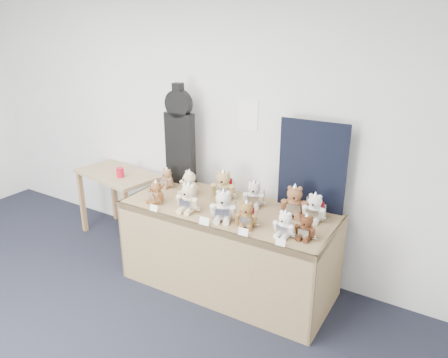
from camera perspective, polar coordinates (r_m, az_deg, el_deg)
The scene contains 22 objects.
room_shell at distance 4.23m, azimuth 3.15°, elevation 8.27°, with size 6.00×6.00×6.00m.
display_table at distance 4.00m, azimuth -0.03°, elevation -6.54°, with size 1.99×0.87×0.82m.
side_table at distance 5.14m, azimuth -13.70°, elevation -0.53°, with size 1.03×0.68×0.80m.
guitar_case at distance 4.46m, azimuth -5.80°, elevation 5.65°, with size 0.32×0.11×1.04m.
navy_board at distance 3.91m, azimuth 11.44°, elevation 1.65°, with size 0.61×0.02×0.82m, color black.
red_cup at distance 4.93m, azimuth -13.41°, elevation 0.83°, with size 0.08×0.08×0.11m, color red.
teddy_front_far_left at distance 4.12m, azimuth -8.88°, elevation -1.81°, with size 0.19×0.19×0.24m.
teddy_front_left at distance 3.91m, azimuth -4.64°, elevation -2.53°, with size 0.25×0.20×0.30m.
teddy_front_centre at distance 3.73m, azimuth -0.07°, elevation -3.62°, with size 0.26×0.24×0.31m.
teddy_front_right at distance 3.63m, azimuth 2.95°, elevation -4.74°, with size 0.21×0.20×0.26m.
teddy_front_far_right at distance 3.51m, azimuth 7.94°, elevation -5.92°, with size 0.20×0.16×0.25m.
teddy_front_end at distance 3.50m, azimuth 10.66°, elevation -6.28°, with size 0.19×0.15×0.23m.
teddy_back_left at distance 4.26m, azimuth -4.59°, elevation -0.67°, with size 0.22×0.22×0.28m.
teddy_back_centre_left at distance 4.16m, azimuth -0.11°, elevation -0.91°, with size 0.26×0.25×0.32m.
teddy_back_centre_right at distance 4.02m, azimuth 3.92°, elevation -2.07°, with size 0.22×0.21×0.27m.
teddy_back_right at distance 3.86m, azimuth 9.15°, elevation -2.99°, with size 0.26×0.24×0.31m.
teddy_back_end at distance 3.81m, azimuth 11.73°, elevation -3.78°, with size 0.23×0.19×0.28m.
teddy_back_far_left at distance 4.49m, azimuth -7.47°, elevation 0.06°, with size 0.18×0.14×0.22m.
entry_card_a at distance 3.97m, azimuth -9.17°, elevation -3.76°, with size 0.08×0.00×0.06m, color white.
entry_card_b at distance 3.67m, azimuth -2.59°, elevation -5.52°, with size 0.09×0.00×0.07m, color white.
entry_card_c at distance 3.51m, azimuth 2.53°, elevation -6.92°, with size 0.09×0.00×0.06m, color white.
entry_card_d at distance 3.39m, azimuth 7.39°, elevation -8.20°, with size 0.08×0.00×0.06m, color white.
Camera 1 is at (2.77, -1.13, 2.48)m, focal length 35.00 mm.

